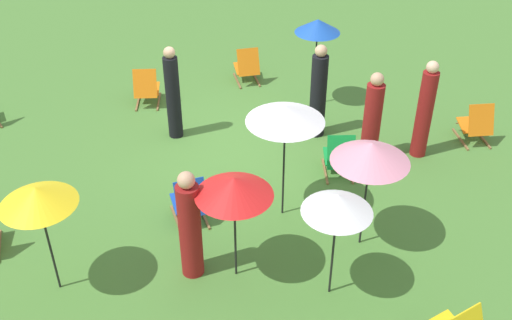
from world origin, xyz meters
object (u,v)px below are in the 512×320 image
at_px(umbrella_0, 37,196).
at_px(person_1, 425,112).
at_px(umbrella_3, 285,114).
at_px(deckchair_1, 146,88).
at_px(umbrella_1, 338,204).
at_px(deckchair_3, 476,124).
at_px(umbrella_2, 318,26).
at_px(person_4, 372,119).
at_px(person_0, 173,95).
at_px(umbrella_5, 234,187).
at_px(person_2, 318,93).
at_px(deckchair_5, 339,157).
at_px(person_3, 190,227).
at_px(deckchair_10, 189,202).
at_px(umbrella_4, 371,152).
at_px(deckchair_8, 247,67).

relative_size(umbrella_0, person_1, 0.93).
relative_size(umbrella_3, person_1, 1.05).
height_order(deckchair_1, umbrella_1, umbrella_1).
relative_size(deckchair_3, umbrella_0, 0.49).
distance_m(deckchair_3, umbrella_2, 3.57).
bearing_deg(person_4, person_0, 12.40).
distance_m(umbrella_0, umbrella_5, 2.48).
distance_m(person_1, person_2, 1.97).
xyz_separation_m(deckchair_5, umbrella_2, (-0.62, -2.47, 1.37)).
relative_size(person_3, person_4, 1.01).
xyz_separation_m(deckchair_10, umbrella_1, (-1.43, 2.13, 1.18)).
bearing_deg(umbrella_3, umbrella_4, 129.00).
height_order(deckchair_1, deckchair_10, same).
bearing_deg(person_3, deckchair_3, -144.64).
bearing_deg(person_1, deckchair_1, 146.06).
height_order(umbrella_4, person_4, umbrella_4).
height_order(deckchair_5, umbrella_2, umbrella_2).
bearing_deg(person_4, person_2, -18.78).
relative_size(deckchair_5, person_1, 0.46).
relative_size(deckchair_5, umbrella_0, 0.50).
relative_size(umbrella_3, person_0, 1.07).
relative_size(deckchair_1, umbrella_1, 0.51).
bearing_deg(deckchair_8, person_2, 108.53).
bearing_deg(umbrella_4, umbrella_2, -104.56).
distance_m(person_0, person_3, 3.77).
bearing_deg(deckchair_8, person_1, 124.43).
relative_size(umbrella_1, person_0, 0.91).
relative_size(umbrella_0, person_3, 0.99).
distance_m(deckchair_10, person_4, 3.61).
xyz_separation_m(umbrella_2, umbrella_3, (1.95, 3.16, 0.11)).
bearing_deg(person_2, umbrella_0, -134.96).
relative_size(person_1, person_4, 1.09).
bearing_deg(deckchair_3, person_1, 14.33).
bearing_deg(umbrella_0, person_4, -165.58).
height_order(deckchair_10, umbrella_4, umbrella_4).
bearing_deg(umbrella_2, deckchair_1, -19.72).
bearing_deg(person_0, deckchair_3, -34.78).
relative_size(deckchair_1, person_0, 0.47).
xyz_separation_m(deckchair_1, person_2, (-2.86, 2.29, 0.52)).
distance_m(umbrella_3, person_0, 3.24).
relative_size(umbrella_5, person_0, 0.92).
xyz_separation_m(umbrella_5, person_2, (-2.65, -3.11, -0.67)).
bearing_deg(deckchair_8, umbrella_1, 87.72).
relative_size(deckchair_10, person_1, 0.44).
height_order(deckchair_3, person_2, person_2).
bearing_deg(umbrella_2, umbrella_0, 33.53).
relative_size(umbrella_1, umbrella_2, 0.90).
distance_m(deckchair_10, umbrella_5, 1.84).
relative_size(umbrella_4, person_1, 0.96).
bearing_deg(person_0, umbrella_5, -104.00).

